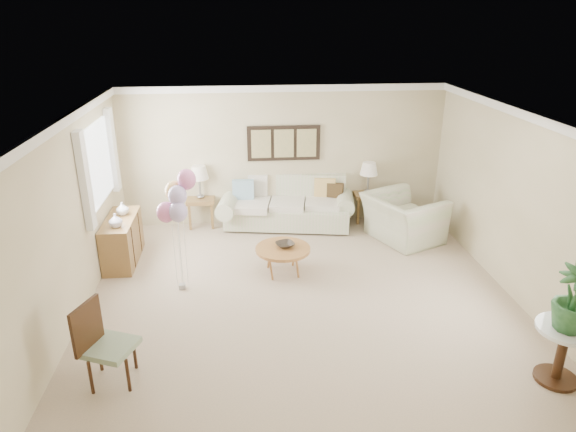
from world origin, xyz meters
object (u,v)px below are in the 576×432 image
object	(u,v)px
accent_chair	(103,342)
balloon_cluster	(176,199)
sofa	(287,206)
armchair	(403,218)
coffee_table	(283,250)

from	to	relation	value
accent_chair	balloon_cluster	bearing A→B (deg)	71.94
sofa	armchair	size ratio (longest dim) A/B	2.16
coffee_table	armchair	world-z (taller)	armchair
sofa	accent_chair	xyz separation A→B (m)	(-2.40, -4.30, 0.14)
sofa	armchair	distance (m)	2.17
coffee_table	accent_chair	bearing A→B (deg)	-132.53
sofa	balloon_cluster	world-z (taller)	balloon_cluster
sofa	accent_chair	bearing A→B (deg)	-119.13
armchair	accent_chair	xyz separation A→B (m)	(-4.38, -3.41, 0.11)
sofa	balloon_cluster	distance (m)	3.09
armchair	accent_chair	distance (m)	5.55
coffee_table	accent_chair	size ratio (longest dim) A/B	0.87
sofa	armchair	bearing A→B (deg)	-24.12
coffee_table	accent_chair	world-z (taller)	accent_chair
balloon_cluster	accent_chair	bearing A→B (deg)	-108.06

